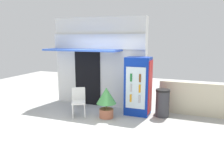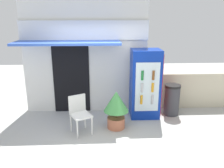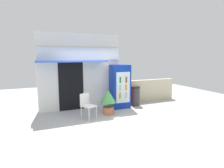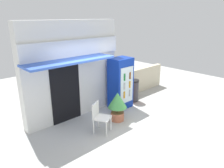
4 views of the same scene
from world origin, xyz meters
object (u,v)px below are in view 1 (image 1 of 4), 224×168
(plastic_chair, at_px, (79,100))
(drink_cooler, at_px, (138,86))
(trash_bin, at_px, (162,103))
(potted_plant_near_shop, at_px, (106,99))

(plastic_chair, bearing_deg, drink_cooler, 25.76)
(trash_bin, bearing_deg, drink_cooler, -175.15)
(plastic_chair, distance_m, potted_plant_near_shop, 0.89)
(drink_cooler, relative_size, plastic_chair, 2.06)
(drink_cooler, distance_m, potted_plant_near_shop, 1.11)
(drink_cooler, relative_size, trash_bin, 2.13)
(drink_cooler, bearing_deg, plastic_chair, -154.24)
(trash_bin, bearing_deg, potted_plant_near_shop, -155.36)
(drink_cooler, xyz_separation_m, potted_plant_near_shop, (-0.82, -0.66, -0.35))
(plastic_chair, height_order, potted_plant_near_shop, potted_plant_near_shop)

